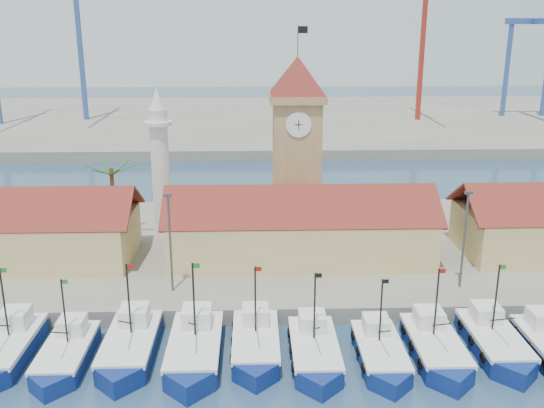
{
  "coord_description": "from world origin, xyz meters",
  "views": [
    {
      "loc": [
        -4.65,
        -37.92,
        24.73
      ],
      "look_at": [
        -2.9,
        18.0,
        7.71
      ],
      "focal_mm": 40.0,
      "sensor_mm": 36.0,
      "label": 1
    }
  ],
  "objects_px": {
    "clock_tower": "(297,144)",
    "boat_5": "(315,353)",
    "minaret": "(160,161)",
    "boat_0": "(5,351)"
  },
  "relations": [
    {
      "from": "minaret",
      "to": "boat_5",
      "type": "bearing_deg",
      "value": -60.12
    },
    {
      "from": "minaret",
      "to": "boat_0",
      "type": "bearing_deg",
      "value": -109.02
    },
    {
      "from": "minaret",
      "to": "clock_tower",
      "type": "bearing_deg",
      "value": -7.61
    },
    {
      "from": "clock_tower",
      "to": "minaret",
      "type": "height_order",
      "value": "clock_tower"
    },
    {
      "from": "clock_tower",
      "to": "boat_5",
      "type": "bearing_deg",
      "value": -90.42
    },
    {
      "from": "boat_5",
      "to": "minaret",
      "type": "xyz_separation_m",
      "value": [
        -14.83,
        25.81,
        8.97
      ]
    },
    {
      "from": "boat_0",
      "to": "clock_tower",
      "type": "bearing_deg",
      "value": 44.05
    },
    {
      "from": "boat_5",
      "to": "clock_tower",
      "type": "bearing_deg",
      "value": 89.58
    },
    {
      "from": "boat_0",
      "to": "boat_5",
      "type": "relative_size",
      "value": 1.04
    },
    {
      "from": "boat_0",
      "to": "clock_tower",
      "type": "xyz_separation_m",
      "value": [
        23.54,
        22.78,
        11.18
      ]
    }
  ]
}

